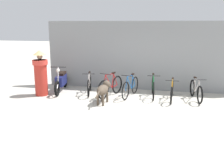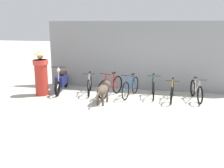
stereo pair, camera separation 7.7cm
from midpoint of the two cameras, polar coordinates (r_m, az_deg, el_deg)
ground_plane at (r=7.99m, az=5.01°, el=-6.59°), size 60.00×60.00×0.00m
shop_wall_back at (r=10.78m, az=7.60°, el=6.07°), size 8.30×0.20×2.78m
bicycle_0 at (r=10.21m, az=-4.68°, el=-0.16°), size 0.52×1.59×0.86m
bicycle_1 at (r=9.80m, az=-0.07°, el=-0.57°), size 0.64×1.60×0.92m
bicycle_2 at (r=9.79m, az=4.30°, el=-0.69°), size 0.49×1.64×0.87m
bicycle_3 at (r=9.86m, az=9.18°, el=-0.70°), size 0.46×1.68×0.88m
bicycle_4 at (r=9.58m, az=13.18°, el=-1.54°), size 0.46×1.64×0.79m
bicycle_5 at (r=9.83m, az=18.08°, el=-1.41°), size 0.46×1.63×0.82m
motorcycle at (r=10.67m, az=-10.72°, el=0.69°), size 0.58×1.97×1.07m
stray_dog at (r=8.95m, az=-1.64°, el=-1.18°), size 0.39×1.31×0.72m
person_in_robes at (r=10.23m, az=-14.99°, el=2.42°), size 0.79×0.79×1.71m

